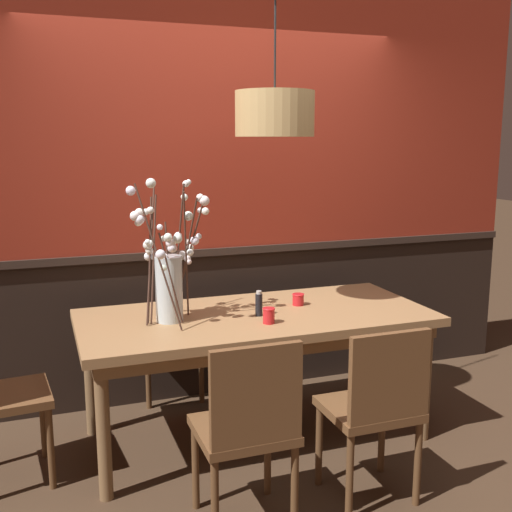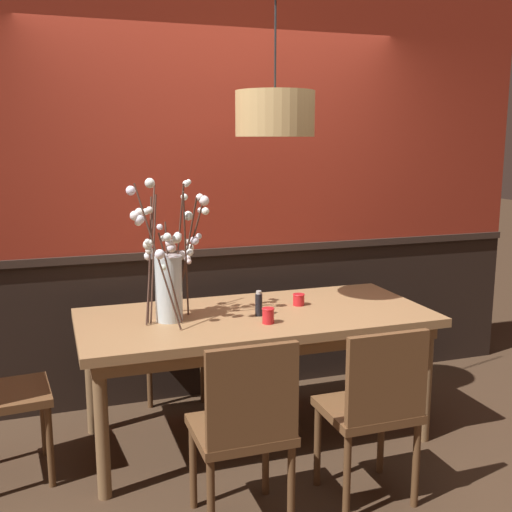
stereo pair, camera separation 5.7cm
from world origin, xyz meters
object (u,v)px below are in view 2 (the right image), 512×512
Objects in this scene: chair_near_side_left at (245,424)px; candle_holder_nearer_edge at (299,299)px; candle_holder_nearer_center at (268,316)px; vase_with_blossoms at (169,275)px; chair_far_side_left at (171,320)px; condiment_bottle at (259,304)px; dining_table at (256,327)px; pendant_lamp at (275,114)px; chair_near_side_right at (374,404)px.

candle_holder_nearer_edge is (0.65, 0.93, 0.29)m from chair_near_side_left.
vase_with_blossoms is at bearing 155.38° from candle_holder_nearer_center.
vase_with_blossoms is at bearing 100.69° from chair_near_side_left.
chair_far_side_left reaches higher than chair_near_side_left.
condiment_bottle is at bearing 89.96° from candle_holder_nearer_center.
dining_table is 0.94m from chair_far_side_left.
condiment_bottle is (0.51, -0.07, -0.19)m from vase_with_blossoms.
pendant_lamp reaches higher than vase_with_blossoms.
vase_with_blossoms reaches higher than chair_near_side_right.
chair_near_side_left reaches higher than dining_table.
pendant_lamp reaches higher than condiment_bottle.
dining_table is at bearing -68.34° from chair_far_side_left.
condiment_bottle is 1.09m from pendant_lamp.
dining_table is 0.25m from candle_holder_nearer_center.
dining_table is at bearing 88.58° from condiment_bottle.
dining_table is 0.92m from chair_near_side_right.
pendant_lamp is at bearing 102.15° from chair_near_side_right.
chair_far_side_left is (0.00, 1.71, -0.00)m from chair_near_side_left.
candle_holder_nearer_center is at bearing -24.62° from vase_with_blossoms.
chair_near_side_left is 6.27× the size of condiment_bottle.
chair_near_side_right reaches higher than dining_table.
candle_holder_nearer_edge is (-0.01, 0.93, 0.29)m from chair_near_side_right.
candle_holder_nearer_center is (0.34, 0.64, 0.29)m from chair_near_side_left.
candle_holder_nearer_center is at bearing 61.92° from chair_near_side_left.
candle_holder_nearer_edge reaches higher than dining_table.
vase_with_blossoms is at bearing 133.44° from chair_near_side_right.
candle_holder_nearer_edge is (0.65, -0.77, 0.29)m from chair_far_side_left.
candle_holder_nearer_edge is at bearing -49.97° from chair_far_side_left.
candle_holder_nearer_edge is at bearing 15.13° from pendant_lamp.
pendant_lamp reaches higher than candle_holder_nearer_center.
pendant_lamp reaches higher than chair_near_side_right.
pendant_lamp is at bearing 1.32° from vase_with_blossoms.
dining_table is 2.25× the size of chair_near_side_right.
chair_near_side_right is 1.67m from pendant_lamp.
candle_holder_nearer_center is (0.34, -1.07, 0.29)m from chair_far_side_left.
chair_far_side_left is at bearing 110.52° from condiment_bottle.
vase_with_blossoms reaches higher than dining_table.
chair_near_side_right is 10.30× the size of candle_holder_nearer_center.
candle_holder_nearer_center is 0.43m from candle_holder_nearer_edge.
pendant_lamp is (-0.19, 0.88, 1.40)m from chair_near_side_right.
candle_holder_nearer_center is 1.17× the size of candle_holder_nearer_edge.
chair_far_side_left is 1.16× the size of vase_with_blossoms.
chair_near_side_left is at bearing -118.08° from candle_holder_nearer_center.
candle_holder_nearer_center is at bearing -117.26° from pendant_lamp.
pendant_lamp is (0.13, 0.25, 1.10)m from candle_holder_nearer_center.
chair_far_side_left is 1.00m from vase_with_blossoms.
chair_near_side_right is at bearing 0.21° from chair_near_side_left.
chair_near_side_left is 0.78m from candle_holder_nearer_center.
vase_with_blossoms is (-0.16, 0.87, 0.51)m from chair_near_side_left.
candle_holder_nearer_edge is 1.13m from pendant_lamp.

